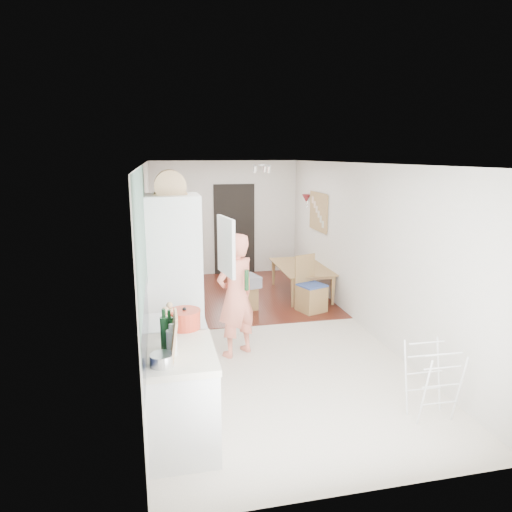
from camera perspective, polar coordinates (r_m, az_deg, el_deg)
name	(u,v)px	position (r m, az deg, el deg)	size (l,w,h in m)	color
room_shell	(260,250)	(6.67, 0.51, 0.71)	(3.20, 7.00, 2.50)	silver
floor	(260,331)	(7.04, 0.49, -9.30)	(3.20, 7.00, 0.01)	beige
wood_floor_overlay	(239,295)	(8.75, -2.17, -4.85)	(3.20, 3.30, 0.01)	#541C16
sage_wall_panel	(143,238)	(4.44, -13.99, 2.23)	(0.02, 3.00, 1.30)	slate
tile_splashback	(146,329)	(4.10, -13.61, -8.80)	(0.02, 1.90, 0.50)	black
doorway_recess	(234,230)	(10.12, -2.71, 3.31)	(0.90, 0.04, 2.00)	black
base_cabinet	(182,400)	(4.41, -9.23, -17.39)	(0.60, 0.90, 0.86)	silver
worktop	(180,354)	(4.20, -9.45, -11.93)	(0.62, 0.92, 0.06)	beige
range_cooker	(178,363)	(5.07, -9.71, -13.10)	(0.60, 0.60, 0.88)	silver
cooker_top	(176,323)	(4.89, -9.91, -8.23)	(0.60, 0.60, 0.04)	silver
fridge_housing	(175,281)	(5.80, -10.11, -3.07)	(0.66, 0.66, 2.15)	silver
fridge_door	(226,246)	(5.45, -3.77, 1.23)	(0.56, 0.04, 0.70)	silver
fridge_interior	(199,243)	(5.71, -7.19, 1.67)	(0.02, 0.52, 0.66)	white
pinboard	(319,212)	(8.87, 7.84, 5.50)	(0.03, 0.90, 0.70)	tan
pinboard_frame	(318,212)	(8.86, 7.74, 5.50)	(0.01, 0.94, 0.74)	olive
wall_sconce	(306,198)	(9.45, 6.30, 7.18)	(0.18, 0.18, 0.16)	maroon
person	(236,285)	(5.94, -2.54, -3.58)	(0.71, 0.46, 1.94)	#EF7E65
dining_table	(303,282)	(8.75, 5.84, -3.30)	(1.36, 0.76, 0.48)	olive
dining_chair	(312,284)	(7.77, 6.97, -3.54)	(0.40, 0.40, 0.96)	olive
stool	(246,298)	(7.87, -1.26, -5.27)	(0.32, 0.32, 0.42)	olive
grey_drape	(245,281)	(7.76, -1.34, -3.18)	(0.42, 0.42, 0.19)	gray
drying_rack	(432,382)	(5.06, 21.13, -14.51)	(0.40, 0.36, 0.77)	silver
bread_bin	(170,186)	(5.67, -10.70, 8.65)	(0.40, 0.38, 0.21)	#DEA17C
red_casserole	(185,319)	(4.65, -8.91, -7.78)	(0.32, 0.32, 0.19)	red
steel_pan	(162,360)	(3.92, -11.66, -12.59)	(0.20, 0.20, 0.10)	silver
held_bottle	(247,280)	(5.77, -1.18, -3.03)	(0.06, 0.06, 0.27)	#183F1E
bottle_a	(165,334)	(4.14, -11.35, -9.58)	(0.07, 0.07, 0.31)	#183F1E
bottle_b	(170,333)	(4.18, -10.71, -9.45)	(0.07, 0.07, 0.29)	#183F1E
bottle_c	(172,343)	(4.06, -10.48, -10.62)	(0.09, 0.09, 0.23)	beige
pepper_mill_front	(166,326)	(4.43, -11.19, -8.55)	(0.07, 0.07, 0.24)	#DEA17C
pepper_mill_back	(170,319)	(4.62, -10.69, -7.75)	(0.06, 0.06, 0.22)	#DEA17C
chopping_boards	(174,336)	(3.98, -10.26, -9.80)	(0.04, 0.29, 0.39)	#DEA17C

